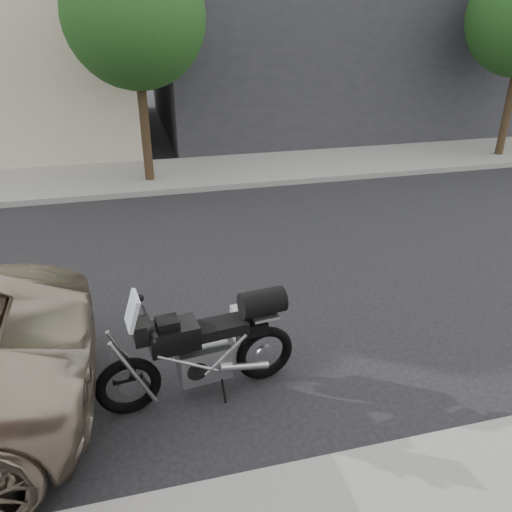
# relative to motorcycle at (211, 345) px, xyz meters

# --- Properties ---
(ground) EXTENTS (120.00, 120.00, 0.00)m
(ground) POSITION_rel_motorcycle_xyz_m (-1.76, -2.55, -0.66)
(ground) COLOR black
(ground) RESTS_ON ground
(far_sidewalk) EXTENTS (44.00, 3.00, 0.15)m
(far_sidewalk) POSITION_rel_motorcycle_xyz_m (-1.76, -9.05, -0.59)
(far_sidewalk) COLOR gray
(far_sidewalk) RESTS_ON ground
(far_building_dark) EXTENTS (16.00, 11.00, 7.00)m
(far_building_dark) POSITION_rel_motorcycle_xyz_m (-8.76, -16.05, 2.84)
(far_building_dark) COLOR #29292E
(far_building_dark) RESTS_ON ground
(street_tree_mid) EXTENTS (3.40, 3.40, 5.70)m
(street_tree_mid) POSITION_rel_motorcycle_xyz_m (0.24, -8.55, 3.48)
(street_tree_mid) COLOR #3A2B1A
(street_tree_mid) RESTS_ON far_sidewalk
(motorcycle) EXTENTS (2.42, 0.97, 1.53)m
(motorcycle) POSITION_rel_motorcycle_xyz_m (0.00, 0.00, 0.00)
(motorcycle) COLOR black
(motorcycle) RESTS_ON ground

